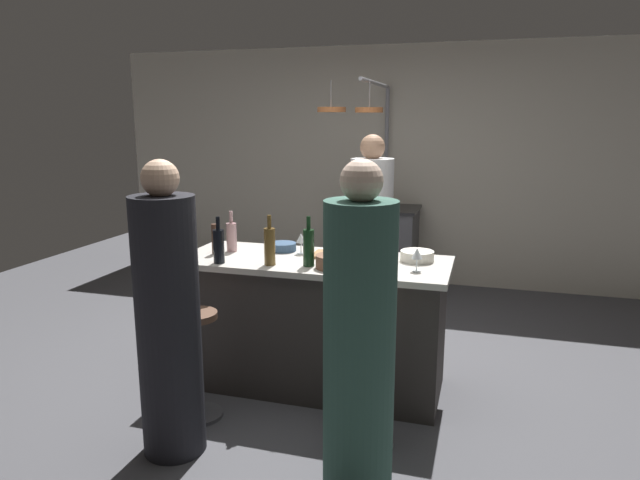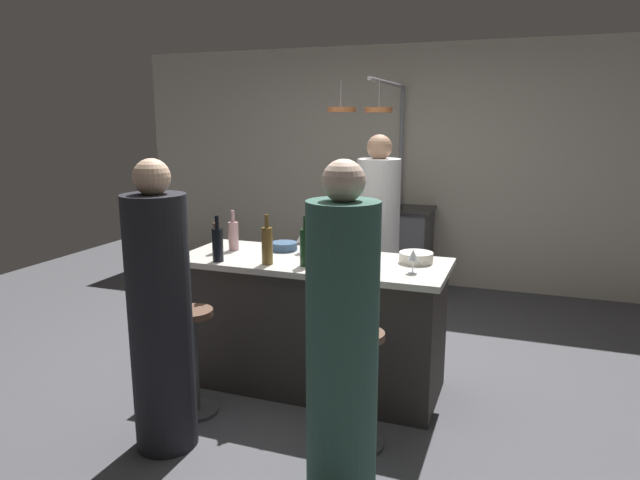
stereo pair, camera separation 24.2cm
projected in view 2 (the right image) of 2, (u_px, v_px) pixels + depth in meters
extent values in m
plane|color=#4C4C51|center=(313.00, 384.00, 3.96)|extent=(9.00, 9.00, 0.00)
cube|color=beige|center=(403.00, 166.00, 6.31)|extent=(6.40, 0.16, 2.60)
cube|color=#332D2B|center=(312.00, 326.00, 3.87)|extent=(1.72, 0.66, 0.86)
cube|color=beige|center=(312.00, 262.00, 3.78)|extent=(1.80, 0.72, 0.04)
cube|color=#47474C|center=(393.00, 250.00, 6.12)|extent=(0.76, 0.60, 0.86)
cube|color=black|center=(394.00, 209.00, 6.03)|extent=(0.80, 0.64, 0.03)
cylinder|color=white|center=(377.00, 249.00, 4.74)|extent=(0.36, 0.36, 1.50)
sphere|color=tan|center=(379.00, 147.00, 4.57)|extent=(0.20, 0.20, 0.20)
cylinder|color=#4C4C51|center=(196.00, 410.00, 3.58)|extent=(0.28, 0.28, 0.02)
cylinder|color=#4C4C51|center=(194.00, 363.00, 3.51)|extent=(0.06, 0.06, 0.62)
cylinder|color=brown|center=(191.00, 313.00, 3.44)|extent=(0.26, 0.26, 0.04)
cylinder|color=black|center=(161.00, 325.00, 3.09)|extent=(0.34, 0.34, 1.43)
sphere|color=#D8AD8C|center=(152.00, 177.00, 2.92)|extent=(0.20, 0.20, 0.20)
cylinder|color=#4C4C51|center=(359.00, 443.00, 3.22)|extent=(0.28, 0.28, 0.02)
cylinder|color=#4C4C51|center=(360.00, 391.00, 3.15)|extent=(0.06, 0.06, 0.62)
cylinder|color=brown|center=(361.00, 336.00, 3.08)|extent=(0.26, 0.26, 0.04)
cylinder|color=#33594C|center=(342.00, 352.00, 2.70)|extent=(0.35, 0.35, 1.45)
sphere|color=beige|center=(344.00, 181.00, 2.53)|extent=(0.20, 0.20, 0.20)
cylinder|color=gray|center=(400.00, 188.00, 6.22)|extent=(0.04, 0.04, 2.15)
cylinder|color=gray|center=(388.00, 83.00, 5.37)|extent=(0.04, 1.35, 0.04)
cylinder|color=#B26638|center=(342.00, 110.00, 5.07)|extent=(0.26, 0.26, 0.04)
cylinder|color=gray|center=(341.00, 95.00, 5.02)|extent=(0.01, 0.01, 0.25)
cylinder|color=#B26638|center=(379.00, 110.00, 4.92)|extent=(0.24, 0.24, 0.04)
cylinder|color=gray|center=(379.00, 95.00, 4.90)|extent=(0.01, 0.01, 0.26)
cube|color=#997047|center=(335.00, 256.00, 3.83)|extent=(0.32, 0.22, 0.02)
cylinder|color=#382319|center=(217.00, 238.00, 3.95)|extent=(0.05, 0.05, 0.21)
cylinder|color=#B78C8E|center=(233.00, 236.00, 4.02)|extent=(0.07, 0.07, 0.20)
cylinder|color=#B78C8E|center=(233.00, 216.00, 3.99)|extent=(0.03, 0.03, 0.08)
cylinder|color=#143319|center=(305.00, 248.00, 3.58)|extent=(0.07, 0.07, 0.23)
cylinder|color=#143319|center=(305.00, 223.00, 3.55)|extent=(0.03, 0.03, 0.08)
cylinder|color=brown|center=(267.00, 246.00, 3.62)|extent=(0.07, 0.07, 0.24)
cylinder|color=brown|center=(267.00, 221.00, 3.59)|extent=(0.03, 0.03, 0.08)
cylinder|color=black|center=(218.00, 245.00, 3.69)|extent=(0.07, 0.07, 0.22)
cylinder|color=black|center=(217.00, 222.00, 3.66)|extent=(0.03, 0.03, 0.08)
cylinder|color=silver|center=(301.00, 253.00, 3.93)|extent=(0.06, 0.06, 0.01)
cylinder|color=silver|center=(301.00, 248.00, 3.92)|extent=(0.01, 0.01, 0.07)
cone|color=silver|center=(301.00, 238.00, 3.91)|extent=(0.07, 0.07, 0.06)
cylinder|color=silver|center=(413.00, 272.00, 3.44)|extent=(0.06, 0.06, 0.01)
cylinder|color=silver|center=(413.00, 266.00, 3.43)|extent=(0.01, 0.01, 0.07)
cone|color=silver|center=(413.00, 255.00, 3.41)|extent=(0.07, 0.07, 0.06)
cylinder|color=brown|center=(329.00, 262.00, 3.53)|extent=(0.22, 0.22, 0.08)
cylinder|color=silver|center=(416.00, 257.00, 3.68)|extent=(0.22, 0.22, 0.07)
cylinder|color=#334C6B|center=(284.00, 246.00, 4.03)|extent=(0.19, 0.19, 0.06)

